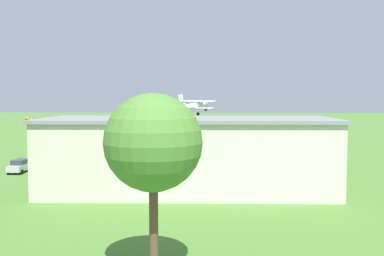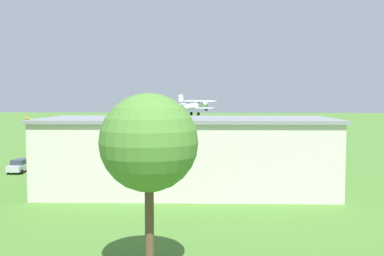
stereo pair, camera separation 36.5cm
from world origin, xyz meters
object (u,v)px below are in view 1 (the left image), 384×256
Objects in this scene: biplane at (194,106)px; person_walking_on_apron at (268,163)px; person_beside_truck at (278,165)px; windsock at (28,121)px; person_crossing_taxiway at (298,169)px; tree_near_perimeter_road at (153,143)px; hangar at (188,155)px; car_silver at (20,166)px; person_at_fence_line at (99,161)px; car_white at (73,165)px; person_near_hangar_door at (93,159)px.

biplane reaches higher than person_walking_on_apron.
windsock is at bearing -22.07° from person_beside_truck.
person_crossing_taxiway is 0.25× the size of windsock.
biplane reaches higher than person_crossing_taxiway.
biplane is 0.75× the size of tree_near_perimeter_road.
hangar is 42.75m from windsock.
biplane is at bearing -58.43° from person_walking_on_apron.
car_silver is at bearing -0.15° from person_crossing_taxiway.
car_silver is 0.44× the size of tree_near_perimeter_road.
hangar is at bearing 131.01° from person_at_fence_line.
car_silver is at bearing 9.50° from car_white.
person_crossing_taxiway reaches higher than person_walking_on_apron.
person_near_hangar_door reaches higher than person_at_fence_line.
tree_near_perimeter_road reaches higher than person_at_fence_line.
windsock reaches higher than car_silver.
person_walking_on_apron is at bearing -171.83° from car_silver.
person_at_fence_line is 0.95× the size of person_crossing_taxiway.
biplane is 4.92× the size of person_at_fence_line.
car_white reaches higher than person_at_fence_line.
tree_near_perimeter_road is (-13.46, 38.34, 6.72)m from person_at_fence_line.
car_silver is (21.91, 23.32, -7.49)m from biplane.
hangar is 17.33× the size of person_near_hangar_door.
person_at_fence_line is 22.15m from windsock.
person_near_hangar_door reaches higher than car_silver.
person_near_hangar_door is at bearing -13.06° from person_crossing_taxiway.
person_crossing_taxiway is at bearing 121.87° from biplane.
car_silver is (6.69, 1.12, 0.02)m from car_white.
person_crossing_taxiway is (-13.47, -10.28, -3.10)m from hangar.
windsock is at bearing -40.39° from person_at_fence_line.
hangar is 20.18m from car_white.
person_walking_on_apron is at bearing -106.04° from tree_near_perimeter_road.
car_white is at bearing 127.24° from windsock.
car_white is 0.45× the size of tree_near_perimeter_road.
person_beside_truck is 1.10× the size of person_at_fence_line.
windsock is at bearing -24.23° from person_crossing_taxiway.
car_white is at bearing -2.34° from person_crossing_taxiway.
person_walking_on_apron is at bearing 159.94° from windsock.
person_beside_truck is at bearing 157.93° from windsock.
biplane is 1.70× the size of car_silver.
car_silver is at bearing 110.62° from windsock.
person_walking_on_apron reaches higher than person_at_fence_line.
person_beside_truck is (-11.29, -13.12, -3.06)m from hangar.
hangar is 18.59m from person_walking_on_apron.
person_walking_on_apron is 1.02× the size of person_at_fence_line.
biplane reaches higher than windsock.
car_white is 29.80m from person_crossing_taxiway.
person_at_fence_line is 28.00m from person_crossing_taxiway.
biplane reaches higher than car_white.
person_crossing_taxiway is at bearing 155.77° from windsock.
person_near_hangar_door is 0.17× the size of tree_near_perimeter_road.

